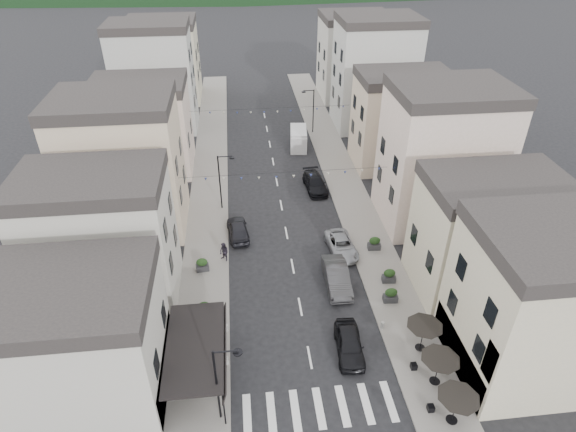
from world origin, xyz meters
name	(u,v)px	position (x,y,z in m)	size (l,w,h in m)	color
sidewalk_left	(210,181)	(-7.50, 32.00, 0.06)	(4.00, 76.00, 0.12)	slate
sidewalk_right	(341,174)	(7.50, 32.00, 0.06)	(4.00, 76.00, 0.12)	slate
boutique_building	(59,349)	(-15.50, 5.00, 4.00)	(12.00, 8.00, 8.00)	#BBB7AC
bistro_building	(544,309)	(14.50, 4.00, 5.00)	(10.00, 8.00, 10.00)	beige
boutique_awning	(199,347)	(-7.25, 5.00, 3.11)	(3.77, 7.50, 3.28)	black
buildings_row_left	(145,113)	(-14.50, 37.75, 6.12)	(10.20, 54.16, 14.00)	#BBB7AC
buildings_row_right	(394,105)	(14.50, 36.59, 6.32)	(10.20, 54.16, 14.50)	beige
cafe_terrace	(440,362)	(7.70, 2.80, 2.36)	(2.50, 8.10, 2.53)	black
streetlamp_left_near	(221,378)	(-5.82, 2.00, 3.70)	(1.70, 0.56, 6.00)	black
streetlamp_left_far	(222,177)	(-5.82, 26.00, 3.70)	(1.70, 0.56, 6.00)	black
streetlamp_right_far	(311,107)	(5.82, 44.00, 3.70)	(1.70, 0.56, 6.00)	black
bollards	(311,359)	(0.00, 5.50, 0.42)	(11.66, 10.26, 0.60)	gray
bunting_near	(285,176)	(0.00, 22.00, 5.65)	(19.00, 0.28, 0.62)	black
bunting_far	(271,111)	(0.00, 38.00, 5.65)	(19.00, 0.28, 0.62)	black
parked_car_a	(349,344)	(2.80, 6.23, 0.77)	(1.81, 4.50, 1.53)	black
parked_car_b	(337,277)	(3.30, 13.21, 0.86)	(1.81, 5.20, 1.71)	#2F2F31
parked_car_c	(341,245)	(4.60, 17.60, 0.67)	(2.22, 4.82, 1.34)	gray
parked_car_d	(315,183)	(4.02, 28.91, 0.74)	(2.08, 5.11, 1.48)	black
parked_car_e	(238,229)	(-4.57, 21.02, 0.77)	(1.81, 4.50, 1.53)	black
delivery_van	(298,138)	(3.60, 39.91, 1.20)	(2.58, 5.30, 2.45)	silver
pedestrian_a	(189,333)	(-8.28, 8.26, 0.99)	(0.63, 0.41, 1.73)	black
pedestrian_b	(224,252)	(-5.84, 17.34, 1.02)	(0.87, 0.68, 1.80)	black
planter_la	(204,308)	(-7.34, 10.95, 0.68)	(1.15, 0.86, 1.15)	#323235
planter_lb	(202,265)	(-7.71, 16.17, 0.71)	(1.16, 0.73, 1.22)	#29282B
planter_ra	(389,276)	(7.64, 13.02, 0.72)	(1.15, 0.69, 1.24)	#303032
planter_rb	(391,295)	(7.10, 10.73, 0.73)	(1.16, 0.70, 1.26)	#2C2C2E
planter_rc	(374,243)	(7.59, 17.49, 0.74)	(1.18, 0.70, 1.28)	#303033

